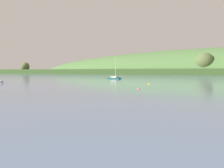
{
  "coord_description": "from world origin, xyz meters",
  "views": [
    {
      "loc": [
        23.8,
        -5.54,
        3.39
      ],
      "look_at": [
        4.86,
        25.58,
        1.4
      ],
      "focal_mm": 38.81,
      "sensor_mm": 36.0,
      "label": 1
    }
  ],
  "objects": [
    {
      "name": "mooring_buoy_foreground",
      "position": [
        0.35,
        50.81,
        0.0
      ],
      "size": [
        0.47,
        0.47,
        0.55
      ],
      "color": "yellow",
      "rests_on": "ground"
    },
    {
      "name": "mooring_buoy_off_fishing_boat",
      "position": [
        4.54,
        35.7,
        0.0
      ],
      "size": [
        0.44,
        0.44,
        0.52
      ],
      "color": "#E06675",
      "rests_on": "ground"
    },
    {
      "name": "sailboat_midwater_white",
      "position": [
        -26.51,
        79.98,
        0.1
      ],
      "size": [
        6.42,
        2.09,
        9.7
      ],
      "rotation": [
        0.0,
        0.0,
        6.27
      ],
      "color": "#0F564C",
      "rests_on": "ground"
    }
  ]
}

